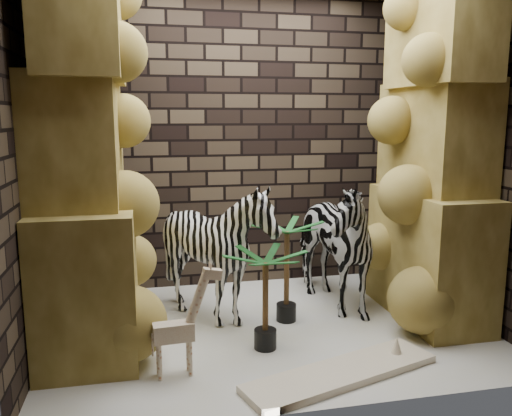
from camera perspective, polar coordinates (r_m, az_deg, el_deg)
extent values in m
plane|color=silver|center=(4.41, 1.56, -13.09)|extent=(3.50, 3.50, 0.00)
plane|color=black|center=(5.28, -1.60, 7.53)|extent=(3.50, 0.00, 3.50)
plane|color=black|center=(2.86, 7.65, 5.31)|extent=(3.50, 0.00, 3.50)
plane|color=black|center=(4.02, -23.49, 5.91)|extent=(0.00, 3.00, 3.00)
plane|color=black|center=(4.79, 22.59, 6.51)|extent=(0.00, 3.00, 3.00)
imported|color=white|center=(4.73, 7.68, -2.58)|extent=(0.84, 1.28, 1.41)
imported|color=white|center=(4.38, -4.34, -5.60)|extent=(1.16, 1.35, 1.11)
cube|color=#F6E5C4|center=(3.70, 9.46, -17.54)|extent=(1.47, 0.77, 0.05)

